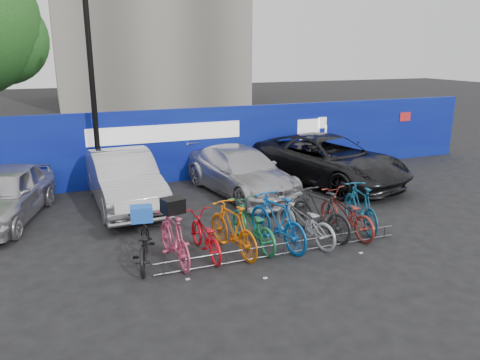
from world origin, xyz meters
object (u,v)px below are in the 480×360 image
lamppost (92,85)px  car_0 (3,194)px  bike_0 (143,243)px  bike_5 (277,221)px  bike_4 (252,225)px  bike_8 (346,213)px  car_2 (241,171)px  bike_rack (284,248)px  bike_6 (304,221)px  bike_1 (174,238)px  bike_2 (205,235)px  car_3 (327,159)px  bike_9 (360,207)px  bike_7 (321,213)px  car_1 (124,179)px  bike_3 (233,228)px

lamppost → car_0: size_ratio=1.48×
bike_0 → bike_5: size_ratio=0.88×
bike_4 → bike_8: bike_8 is taller
car_2 → bike_5: (-0.73, -4.06, -0.08)m
bike_rack → bike_6: (0.74, 0.49, 0.35)m
lamppost → bike_rack: size_ratio=1.09×
bike_4 → bike_1: bearing=-1.0°
bike_4 → bike_5: (0.51, -0.20, 0.10)m
bike_0 → bike_2: size_ratio=1.03×
car_3 → bike_6: (-3.12, -4.14, -0.27)m
bike_1 → bike_9: (4.64, 0.18, 0.02)m
lamppost → bike_7: (4.46, -5.34, -2.70)m
car_0 → car_2: size_ratio=0.87×
car_0 → bike_2: size_ratio=2.39×
car_3 → bike_1: size_ratio=3.09×
car_1 → bike_0: car_1 is taller
bike_6 → bike_7: 0.55m
lamppost → bike_6: size_ratio=3.16×
bike_7 → car_1: bearing=-59.1°
lamppost → bike_9: (5.60, -5.29, -2.71)m
lamppost → bike_4: bearing=-62.6°
bike_3 → bike_4: (0.53, 0.18, -0.06)m
bike_1 → car_3: bearing=-151.5°
lamppost → bike_9: lamppost is taller
bike_0 → bike_3: size_ratio=0.94×
bike_3 → car_2: bearing=-124.6°
car_3 → bike_3: (-4.83, -4.11, -0.21)m
bike_rack → bike_5: 0.67m
car_1 → bike_5: (2.73, -4.15, -0.15)m
car_2 → bike_5: car_2 is taller
bike_0 → bike_8: (4.75, -0.09, 0.04)m
bike_0 → bike_4: size_ratio=0.92×
car_2 → bike_2: 4.59m
car_0 → bike_7: (6.95, -3.85, -0.13)m
bike_0 → bike_6: bearing=-170.1°
bike_0 → bike_5: bearing=-170.6°
bike_3 → bike_9: (3.37, 0.20, -0.00)m
car_2 → bike_4: (-1.24, -3.86, -0.18)m
bike_9 → car_1: bearing=-27.0°
lamppost → bike_9: size_ratio=3.25×
car_0 → bike_0: car_0 is taller
car_3 → bike_1: bearing=-163.1°
bike_7 → lamppost: bearing=-63.8°
bike_2 → bike_5: size_ratio=0.86×
bike_2 → bike_4: (1.11, 0.07, 0.05)m
bike_0 → bike_6: (3.59, -0.18, 0.04)m
lamppost → bike_5: bearing=-59.3°
car_0 → bike_0: (2.84, -3.84, -0.24)m
bike_9 → lamppost: bearing=-32.5°
bike_1 → bike_7: bearing=176.7°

